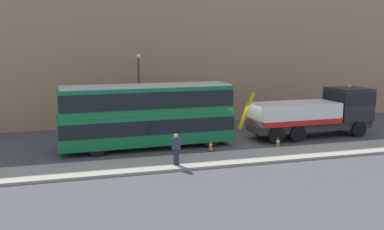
# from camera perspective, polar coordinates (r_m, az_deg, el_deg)

# --- Properties ---
(ground_plane) EXTENTS (120.00, 120.00, 0.00)m
(ground_plane) POSITION_cam_1_polar(r_m,az_deg,el_deg) (29.04, 6.42, -3.55)
(ground_plane) COLOR #424247
(near_kerb) EXTENTS (60.00, 2.80, 0.15)m
(near_kerb) POSITION_cam_1_polar(r_m,az_deg,el_deg) (25.32, 10.08, -5.42)
(near_kerb) COLOR gray
(near_kerb) RESTS_ON ground_plane
(building_facade) EXTENTS (60.00, 1.50, 16.00)m
(building_facade) POSITION_cam_1_polar(r_m,az_deg,el_deg) (35.94, 1.60, 11.96)
(building_facade) COLOR #9E7A5B
(building_facade) RESTS_ON ground_plane
(recovery_tow_truck) EXTENTS (10.18, 2.94, 3.67)m
(recovery_tow_truck) POSITION_cam_1_polar(r_m,az_deg,el_deg) (31.32, 16.46, 0.35)
(recovery_tow_truck) COLOR #2D2D2D
(recovery_tow_truck) RESTS_ON ground_plane
(double_decker_bus) EXTENTS (11.11, 2.92, 4.06)m
(double_decker_bus) POSITION_cam_1_polar(r_m,az_deg,el_deg) (26.73, -6.08, 0.20)
(double_decker_bus) COLOR #146B38
(double_decker_bus) RESTS_ON ground_plane
(pedestrian_onlooker) EXTENTS (0.46, 0.47, 1.71)m
(pedestrian_onlooker) POSITION_cam_1_polar(r_m,az_deg,el_deg) (22.61, -2.16, -4.70)
(pedestrian_onlooker) COLOR #232333
(pedestrian_onlooker) RESTS_ON near_kerb
(traffic_cone_near_bus) EXTENTS (0.36, 0.36, 0.72)m
(traffic_cone_near_bus) POSITION_cam_1_polar(r_m,az_deg,el_deg) (26.25, 2.54, -4.14)
(traffic_cone_near_bus) COLOR orange
(traffic_cone_near_bus) RESTS_ON ground_plane
(traffic_cone_midway) EXTENTS (0.36, 0.36, 0.72)m
(traffic_cone_midway) POSITION_cam_1_polar(r_m,az_deg,el_deg) (27.68, 11.56, -3.61)
(traffic_cone_midway) COLOR orange
(traffic_cone_midway) RESTS_ON ground_plane
(street_lamp) EXTENTS (0.36, 0.36, 5.83)m
(street_lamp) POSITION_cam_1_polar(r_m,az_deg,el_deg) (32.54, -7.20, 4.04)
(street_lamp) COLOR #38383D
(street_lamp) RESTS_ON ground_plane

